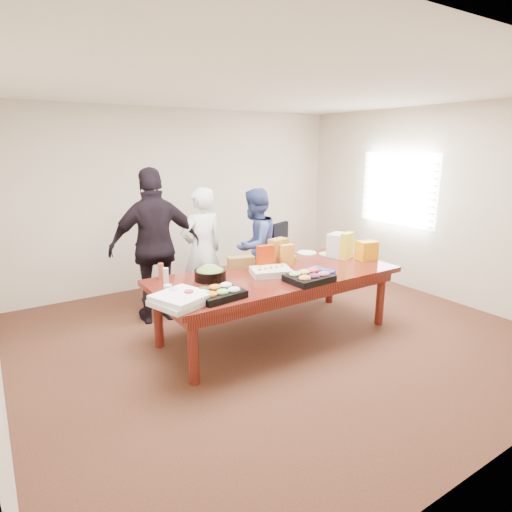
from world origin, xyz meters
TOP-DOWN VIEW (x-y plane):
  - floor at (0.00, 0.00)m, footprint 5.50×5.00m
  - ceiling at (0.00, 0.00)m, footprint 5.50×5.00m
  - wall_back at (0.00, 2.50)m, footprint 5.50×0.04m
  - wall_right at (2.75, 0.00)m, footprint 0.04×5.00m
  - window_panel at (2.72, 0.60)m, footprint 0.03×1.40m
  - window_blinds at (2.68, 0.60)m, footprint 0.04×1.36m
  - conference_table at (0.00, 0.00)m, footprint 2.80×1.20m
  - office_chair at (1.04, 1.19)m, footprint 0.65×0.65m
  - person_center at (-0.37, 1.14)m, footprint 0.63×0.44m
  - person_right at (0.43, 1.11)m, footprint 0.96×0.88m
  - person_left at (-0.97, 1.17)m, footprint 1.16×0.58m
  - veggie_tray at (-0.92, -0.34)m, footprint 0.48×0.40m
  - fruit_tray at (0.12, -0.43)m, footprint 0.48×0.38m
  - sheet_cake at (-0.09, -0.02)m, footprint 0.51×0.45m
  - salad_bowl at (-0.74, 0.19)m, footprint 0.37×0.37m
  - chip_bag_blue at (0.28, -0.33)m, footprint 0.43×0.35m
  - chip_bag_red at (-0.03, 0.17)m, footprint 0.21×0.12m
  - chip_bag_yellow at (1.14, 0.05)m, footprint 0.24×0.16m
  - chip_bag_orange at (0.29, 0.19)m, footprint 0.17×0.09m
  - mayo_jar at (0.18, 0.27)m, footprint 0.10×0.10m
  - mustard_bottle at (0.07, 0.44)m, footprint 0.07×0.07m
  - dressing_bottle at (-1.17, 0.48)m, footprint 0.06×0.06m
  - ranch_bottle at (-1.18, 0.33)m, footprint 0.07×0.07m
  - banana_bunch at (0.38, 0.34)m, footprint 0.27×0.25m
  - bread_loaf at (-0.20, 0.45)m, footprint 0.34×0.22m
  - kraft_bag at (0.25, 0.31)m, footprint 0.26×0.19m
  - red_cup at (-1.21, -0.31)m, footprint 0.10×0.10m
  - clear_cup_a at (-1.30, -0.17)m, footprint 0.10×0.10m
  - clear_cup_b at (-1.30, -0.03)m, footprint 0.09×0.09m
  - pizza_box_lower at (-1.30, -0.31)m, footprint 0.54×0.54m
  - pizza_box_upper at (-1.29, -0.32)m, footprint 0.56×0.56m
  - plate_a at (1.07, 0.31)m, footprint 0.27×0.27m
  - plate_b at (0.87, 0.52)m, footprint 0.29×0.29m
  - dip_bowl_a at (0.02, 0.26)m, footprint 0.18×0.18m
  - dip_bowl_b at (-0.61, 0.46)m, footprint 0.17×0.17m
  - grocery_bag_white at (1.12, 0.20)m, footprint 0.33×0.28m
  - grocery_bag_yellow at (1.30, -0.14)m, footprint 0.26×0.20m

SIDE VIEW (x-z plane):
  - floor at x=0.00m, z-range -0.02..0.00m
  - conference_table at x=0.00m, z-range 0.00..0.75m
  - office_chair at x=1.04m, z-range 0.00..0.97m
  - plate_a at x=1.07m, z-range 0.75..0.76m
  - plate_b at x=0.87m, z-range 0.75..0.77m
  - pizza_box_lower at x=-1.30m, z-range 0.75..0.80m
  - dip_bowl_a at x=0.02m, z-range 0.75..0.81m
  - chip_bag_blue at x=0.28m, z-range 0.75..0.81m
  - dip_bowl_b at x=-0.61m, z-range 0.75..0.82m
  - veggie_tray at x=-0.92m, z-range 0.75..0.82m
  - fruit_tray at x=0.12m, z-range 0.75..0.82m
  - sheet_cake at x=-0.09m, z-range 0.75..0.83m
  - banana_bunch at x=0.38m, z-range 0.75..0.83m
  - person_right at x=0.43m, z-range 0.00..1.59m
  - clear_cup_b at x=-1.30m, z-range 0.75..0.86m
  - salad_bowl at x=-0.74m, z-range 0.75..0.86m
  - clear_cup_a at x=-1.30m, z-range 0.75..0.86m
  - red_cup at x=-1.21m, z-range 0.75..0.87m
  - bread_loaf at x=-0.20m, z-range 0.75..0.88m
  - mayo_jar at x=0.18m, z-range 0.75..0.88m
  - person_center at x=-0.37m, z-range 0.00..1.65m
  - pizza_box_upper at x=-1.29m, z-range 0.80..0.85m
  - ranch_bottle at x=-1.18m, z-range 0.75..0.92m
  - mustard_bottle at x=0.07m, z-range 0.75..0.92m
  - dressing_bottle at x=-1.17m, z-range 0.75..0.93m
  - grocery_bag_yellow at x=1.30m, z-range 0.75..0.99m
  - chip_bag_orange at x=0.29m, z-range 0.75..1.01m
  - chip_bag_red at x=-0.03m, z-range 0.75..1.04m
  - grocery_bag_white at x=1.12m, z-range 0.75..1.05m
  - kraft_bag at x=0.25m, z-range 0.75..1.06m
  - chip_bag_yellow at x=1.14m, z-range 0.75..1.08m
  - person_left at x=-0.97m, z-range 0.00..1.91m
  - wall_back at x=0.00m, z-range 0.00..2.70m
  - wall_right at x=2.75m, z-range 0.00..2.70m
  - window_panel at x=2.72m, z-range 0.95..2.05m
  - window_blinds at x=2.68m, z-range 1.00..2.00m
  - ceiling at x=0.00m, z-range 2.70..2.72m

